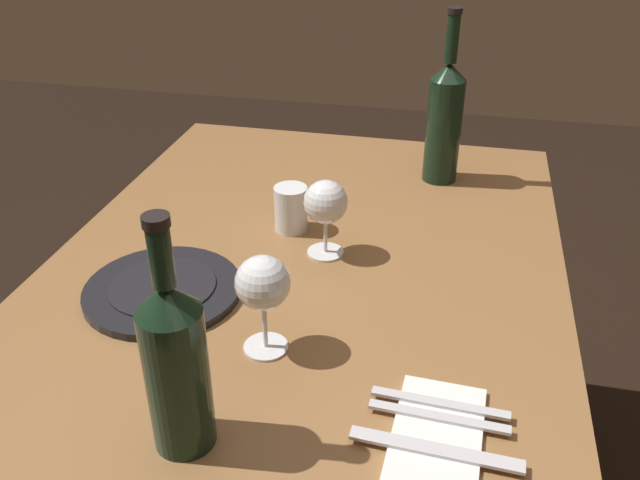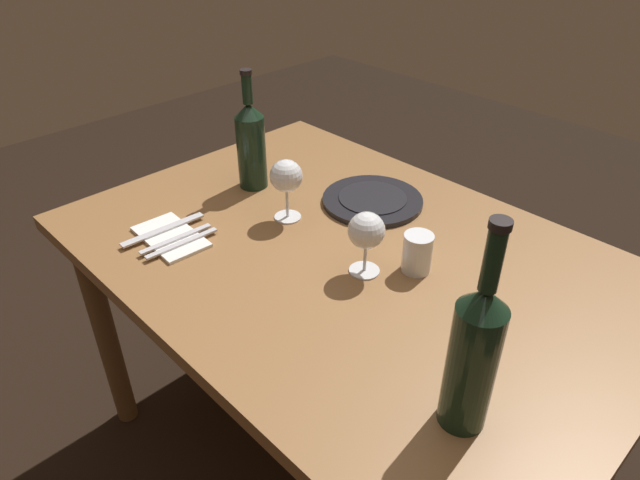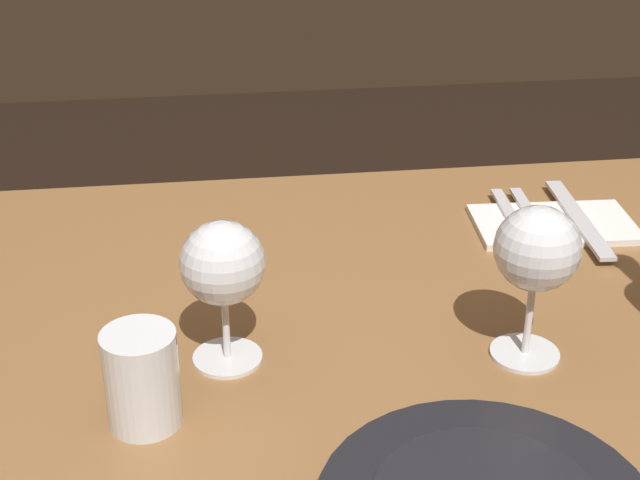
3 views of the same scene
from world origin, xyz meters
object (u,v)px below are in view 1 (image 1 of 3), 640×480
Objects in this scene: dinner_plate at (163,290)px; folded_napkin at (437,435)px; wine_glass_left at (326,204)px; fork_inner at (439,417)px; wine_bottle at (444,119)px; table_knife at (435,450)px; wine_bottle_second at (176,363)px; fork_outer at (440,403)px; wine_glass_right at (261,285)px; water_tumbler at (291,211)px.

dinner_plate is 0.51m from folded_napkin.
wine_glass_left is 0.79× the size of fork_inner.
table_knife is (0.80, 0.05, -0.13)m from wine_bottle.
wine_bottle_second is 1.75× the size of fork_outer.
wine_bottle_second is 0.33m from table_knife.
table_knife reaches higher than folded_napkin.
wine_glass_right is 0.49× the size of wine_bottle_second.
water_tumbler is at bearing -145.29° from fork_inner.
wine_glass_right is 0.85× the size of fork_outer.
wine_bottle reaches higher than wine_glass_left.
wine_glass_right reaches higher than table_knife.
fork_inner is (-0.03, 0.00, 0.01)m from folded_napkin.
wine_glass_left is 0.79× the size of fork_outer.
wine_glass_left reaches higher than folded_napkin.
water_tumbler reaches higher than dinner_plate.
fork_inner is at bearing 67.36° from dinner_plate.
wine_bottle is 2.03× the size of fork_inner.
wine_glass_left is 0.73× the size of folded_napkin.
folded_napkin is (0.22, 0.46, -0.00)m from dinner_plate.
wine_glass_left is 0.43m from fork_outer.
folded_napkin is (0.47, 0.31, -0.04)m from water_tumbler.
wine_bottle is at bearing -176.04° from fork_outer.
table_knife is (0.08, 0.00, 0.00)m from fork_outer.
wine_glass_left reaches higher than dinner_plate.
wine_glass_left is at bearing -152.11° from table_knife.
wine_glass_left is at bearing 173.63° from wine_glass_right.
folded_napkin is at bearing 102.99° from wine_bottle_second.
wine_glass_left is 0.50m from table_knife.
wine_bottle is (-0.36, 0.18, 0.04)m from wine_glass_left.
folded_napkin is 0.05m from fork_outer.
wine_glass_right is 1.75× the size of water_tumbler.
fork_outer is (-0.02, 0.00, 0.00)m from fork_inner.
wine_glass_right reaches higher than wine_glass_left.
wine_bottle is 1.88× the size of folded_napkin.
dinner_plate is at bearing -37.01° from wine_bottle.
wine_bottle_second is at bearing -13.03° from wine_glass_right.
wine_bottle reaches higher than wine_glass_right.
water_tumbler is at bearing -146.73° from folded_napkin.
dinner_plate is at bearing -118.19° from table_knife.
water_tumbler is 0.57m from folded_napkin.
wine_glass_right is at bearing -114.96° from folded_napkin.
wine_bottle_second is 1.50× the size of table_knife.
wine_glass_right is at bearing 64.43° from dinner_plate.
wine_bottle is 0.78m from folded_napkin.
wine_bottle_second is at bearing -9.10° from wine_glass_left.
water_tumbler reaches higher than table_knife.
wine_glass_left is at bearing 170.90° from wine_bottle_second.
dinner_plate reaches higher than table_knife.
folded_napkin is 0.93× the size of table_knife.
wine_bottle_second is at bearing -68.43° from fork_outer.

